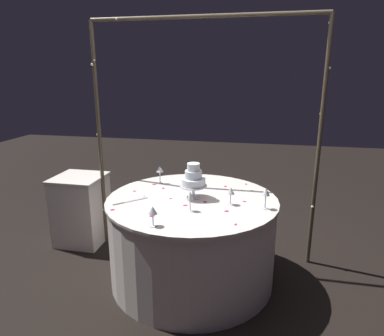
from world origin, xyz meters
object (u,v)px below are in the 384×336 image
(main_table, at_px, (192,239))
(side_table, at_px, (81,209))
(tiered_cake, at_px, (193,179))
(wine_glass_4, at_px, (193,168))
(wine_glass_1, at_px, (231,192))
(wine_glass_2, at_px, (266,193))
(wine_glass_0, at_px, (160,170))
(cake_knife, at_px, (128,201))
(wine_glass_3, at_px, (190,197))
(wine_glass_5, at_px, (153,211))
(decorative_arch, at_px, (203,106))

(main_table, bearing_deg, side_table, 161.42)
(tiered_cake, xyz_separation_m, wine_glass_4, (-0.10, 0.45, -0.04))
(side_table, height_order, wine_glass_1, wine_glass_1)
(wine_glass_2, relative_size, wine_glass_4, 0.97)
(side_table, bearing_deg, wine_glass_0, -6.34)
(wine_glass_4, relative_size, cake_knife, 0.75)
(cake_knife, bearing_deg, wine_glass_4, 59.21)
(wine_glass_3, bearing_deg, side_table, 152.31)
(main_table, distance_m, side_table, 1.32)
(wine_glass_0, height_order, wine_glass_5, wine_glass_0)
(wine_glass_4, bearing_deg, tiered_cake, -77.84)
(wine_glass_4, bearing_deg, wine_glass_3, -79.92)
(main_table, relative_size, wine_glass_1, 9.85)
(wine_glass_2, xyz_separation_m, wine_glass_3, (-0.54, -0.16, -0.01))
(wine_glass_0, distance_m, wine_glass_2, 1.04)
(wine_glass_0, bearing_deg, wine_glass_1, -29.79)
(wine_glass_4, bearing_deg, wine_glass_2, -40.55)
(main_table, height_order, tiered_cake, tiered_cake)
(cake_knife, bearing_deg, tiered_cake, 22.00)
(side_table, relative_size, wine_glass_3, 4.54)
(wine_glass_1, bearing_deg, wine_glass_2, -6.98)
(cake_knife, bearing_deg, wine_glass_0, 77.46)
(wine_glass_0, xyz_separation_m, wine_glass_4, (0.28, 0.15, -0.00))
(wine_glass_2, bearing_deg, wine_glass_0, 155.89)
(main_table, relative_size, wine_glass_0, 8.37)
(cake_knife, bearing_deg, wine_glass_5, -48.93)
(wine_glass_3, bearing_deg, wine_glass_4, 100.08)
(decorative_arch, distance_m, wine_glass_5, 1.19)
(wine_glass_1, bearing_deg, wine_glass_3, -145.87)
(wine_glass_4, bearing_deg, wine_glass_5, -93.25)
(wine_glass_3, height_order, wine_glass_4, wine_glass_4)
(decorative_arch, height_order, side_table, decorative_arch)
(decorative_arch, height_order, main_table, decorative_arch)
(main_table, height_order, cake_knife, cake_knife)
(side_table, distance_m, wine_glass_4, 1.26)
(tiered_cake, distance_m, wine_glass_0, 0.48)
(decorative_arch, height_order, tiered_cake, decorative_arch)
(decorative_arch, xyz_separation_m, wine_glass_0, (-0.37, -0.14, -0.57))
(main_table, xyz_separation_m, cake_knife, (-0.48, -0.18, 0.36))
(cake_knife, bearing_deg, decorative_arch, 53.15)
(wine_glass_5, bearing_deg, tiered_cake, 74.77)
(decorative_arch, distance_m, cake_knife, 1.06)
(wine_glass_5, height_order, cake_knife, wine_glass_5)
(wine_glass_1, height_order, wine_glass_4, wine_glass_4)
(main_table, relative_size, side_table, 1.97)
(decorative_arch, distance_m, tiered_cake, 0.70)
(wine_glass_3, xyz_separation_m, wine_glass_5, (-0.19, -0.30, -0.01))
(main_table, xyz_separation_m, tiered_cake, (0.01, 0.02, 0.52))
(side_table, xyz_separation_m, wine_glass_0, (0.88, -0.10, 0.50))
(wine_glass_1, relative_size, wine_glass_4, 0.84)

